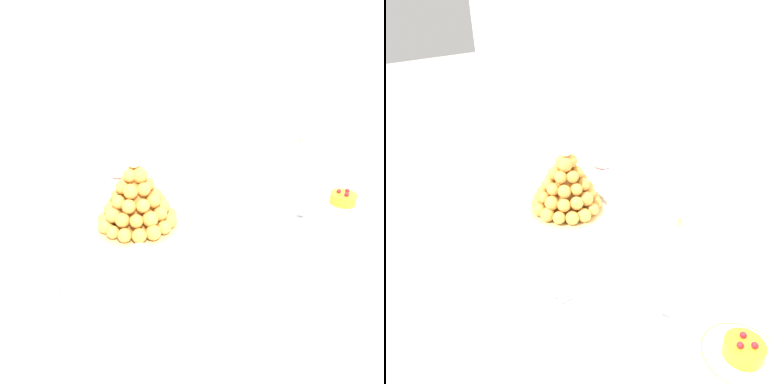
# 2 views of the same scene
# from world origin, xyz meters

# --- Properties ---
(backdrop_wall) EXTENTS (4.80, 0.10, 2.50)m
(backdrop_wall) POSITION_xyz_m (0.00, 0.81, 1.25)
(backdrop_wall) COLOR silver
(backdrop_wall) RESTS_ON ground_plane
(buffet_table) EXTENTS (1.37, 0.81, 0.73)m
(buffet_table) POSITION_xyz_m (0.00, 0.00, 0.64)
(buffet_table) COLOR brown
(buffet_table) RESTS_ON ground_plane
(serving_tray) EXTENTS (0.55, 0.39, 0.02)m
(serving_tray) POSITION_xyz_m (-0.13, 0.02, 0.73)
(serving_tray) COLOR white
(serving_tray) RESTS_ON buffet_table
(croquembouche) EXTENTS (0.24, 0.24, 0.23)m
(croquembouche) POSITION_xyz_m (-0.18, 0.08, 0.82)
(croquembouche) COLOR tan
(croquembouche) RESTS_ON serving_tray
(dessert_cup_left) EXTENTS (0.05, 0.05, 0.05)m
(dessert_cup_left) POSITION_xyz_m (-0.33, -0.10, 0.76)
(dessert_cup_left) COLOR silver
(dessert_cup_left) RESTS_ON serving_tray
(dessert_cup_mid_left) EXTENTS (0.05, 0.05, 0.05)m
(dessert_cup_mid_left) POSITION_xyz_m (-0.21, -0.10, 0.76)
(dessert_cup_mid_left) COLOR silver
(dessert_cup_mid_left) RESTS_ON serving_tray
(dessert_cup_centre) EXTENTS (0.06, 0.06, 0.05)m
(dessert_cup_centre) POSITION_xyz_m (-0.07, -0.09, 0.76)
(dessert_cup_centre) COLOR silver
(dessert_cup_centre) RESTS_ON serving_tray
(dessert_cup_mid_right) EXTENTS (0.06, 0.06, 0.06)m
(dessert_cup_mid_right) POSITION_xyz_m (0.07, -0.11, 0.76)
(dessert_cup_mid_right) COLOR silver
(dessert_cup_mid_right) RESTS_ON serving_tray
(macaron_goblet) EXTENTS (0.13, 0.13, 0.26)m
(macaron_goblet) POSITION_xyz_m (0.30, 0.02, 0.88)
(macaron_goblet) COLOR white
(macaron_goblet) RESTS_ON buffet_table
(fruit_tart_plate) EXTENTS (0.17, 0.17, 0.05)m
(fruit_tart_plate) POSITION_xyz_m (0.47, 0.06, 0.74)
(fruit_tart_plate) COLOR white
(fruit_tart_plate) RESTS_ON buffet_table
(wine_glass) EXTENTS (0.08, 0.08, 0.17)m
(wine_glass) POSITION_xyz_m (-0.21, 0.25, 0.86)
(wine_glass) COLOR silver
(wine_glass) RESTS_ON buffet_table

